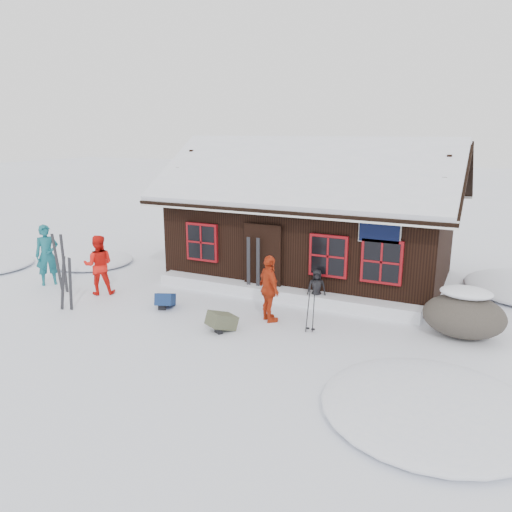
% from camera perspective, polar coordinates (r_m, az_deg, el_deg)
% --- Properties ---
extents(ground, '(120.00, 120.00, 0.00)m').
position_cam_1_polar(ground, '(12.74, -7.57, -6.99)').
color(ground, white).
rests_on(ground, ground).
extents(mountain_hut, '(8.90, 6.09, 4.42)m').
position_cam_1_polar(mountain_hut, '(16.01, 6.60, 3.28)').
color(mountain_hut, black).
rests_on(mountain_hut, ground).
extents(snow_drift, '(7.60, 0.60, 0.35)m').
position_cam_1_polar(snow_drift, '(13.89, 2.73, -4.30)').
color(snow_drift, white).
rests_on(snow_drift, ground).
extents(snow_mounds, '(20.60, 13.20, 0.48)m').
position_cam_1_polar(snow_mounds, '(13.55, 2.68, -5.56)').
color(snow_mounds, white).
rests_on(snow_mounds, ground).
extents(skier_teal, '(0.77, 0.80, 1.85)m').
position_cam_1_polar(skier_teal, '(16.31, -22.76, 0.11)').
color(skier_teal, '#165E69').
rests_on(skier_teal, ground).
extents(skier_orange_left, '(1.06, 1.01, 1.72)m').
position_cam_1_polar(skier_orange_left, '(14.87, -17.54, -0.97)').
color(skier_orange_left, red).
rests_on(skier_orange_left, ground).
extents(skier_orange_right, '(0.99, 0.95, 1.66)m').
position_cam_1_polar(skier_orange_right, '(12.14, 1.52, -3.77)').
color(skier_orange_right, '#BA3113').
rests_on(skier_orange_right, ground).
extents(skier_crouched, '(0.56, 0.45, 1.00)m').
position_cam_1_polar(skier_crouched, '(13.38, 6.94, -3.65)').
color(skier_crouched, black).
rests_on(skier_crouched, ground).
extents(boulder, '(1.80, 1.35, 1.06)m').
position_cam_1_polar(boulder, '(12.26, 22.68, -6.19)').
color(boulder, '#4C453C').
rests_on(boulder, ground).
extents(ski_pair_left, '(0.50, 0.12, 1.50)m').
position_cam_1_polar(ski_pair_left, '(13.82, -20.82, -3.06)').
color(ski_pair_left, black).
rests_on(ski_pair_left, ground).
extents(ski_pair_mid, '(0.52, 0.12, 1.74)m').
position_cam_1_polar(ski_pair_mid, '(15.54, -21.43, -0.80)').
color(ski_pair_mid, black).
rests_on(ski_pair_mid, ground).
extents(ski_pair_right, '(0.39, 0.05, 1.75)m').
position_cam_1_polar(ski_pair_right, '(13.96, -0.32, -1.39)').
color(ski_pair_right, black).
rests_on(ski_pair_right, ground).
extents(ski_poles, '(0.22, 0.11, 1.25)m').
position_cam_1_polar(ski_poles, '(11.62, 6.29, -5.96)').
color(ski_poles, black).
rests_on(ski_poles, ground).
extents(backpack_blue, '(0.62, 0.70, 0.32)m').
position_cam_1_polar(backpack_blue, '(13.45, -10.31, -5.23)').
color(backpack_blue, navy).
rests_on(backpack_blue, ground).
extents(backpack_olive, '(0.70, 0.76, 0.34)m').
position_cam_1_polar(backpack_olive, '(11.81, -3.93, -7.75)').
color(backpack_olive, '#484B35').
rests_on(backpack_olive, ground).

